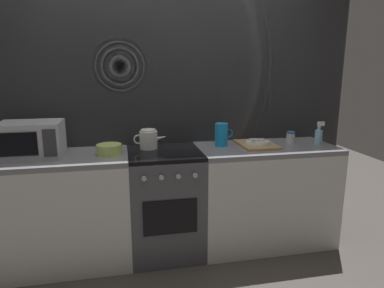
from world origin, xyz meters
name	(u,v)px	position (x,y,z in m)	size (l,w,h in m)	color
ground_plane	(166,250)	(0.00, 0.00, 0.00)	(8.00, 8.00, 0.00)	#47423D
back_wall	(159,110)	(0.00, 0.32, 1.20)	(3.60, 0.05, 2.40)	gray
counter_left	(54,211)	(-0.90, 0.00, 0.45)	(1.20, 0.60, 0.90)	silver
stove_unit	(165,202)	(0.00, 0.00, 0.45)	(0.60, 0.63, 0.90)	#4C4C51
counter_right	(264,194)	(0.90, 0.00, 0.45)	(1.20, 0.60, 0.90)	silver
microwave	(31,139)	(-1.02, 0.04, 1.04)	(0.46, 0.35, 0.27)	#B2B2B7
kettle	(149,139)	(-0.12, 0.12, 0.98)	(0.28, 0.15, 0.17)	white
mixing_bowl	(109,149)	(-0.44, -0.01, 0.94)	(0.20, 0.20, 0.08)	#B7D166
pitcher	(222,135)	(0.52, 0.10, 1.00)	(0.16, 0.11, 0.20)	#198CD8
dish_pile	(257,144)	(0.82, 0.03, 0.92)	(0.30, 0.40, 0.06)	tan
spice_jar	(291,137)	(1.17, 0.08, 0.95)	(0.08, 0.08, 0.10)	silver
spray_bottle	(319,135)	(1.39, -0.02, 0.98)	(0.08, 0.06, 0.20)	#8CCCE5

